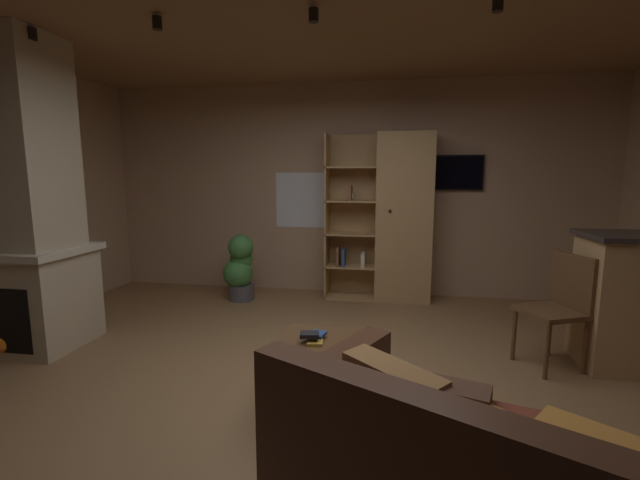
{
  "coord_description": "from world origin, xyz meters",
  "views": [
    {
      "loc": [
        0.54,
        -2.78,
        1.54
      ],
      "look_at": [
        0.0,
        0.4,
        1.05
      ],
      "focal_mm": 23.74,
      "sensor_mm": 36.0,
      "label": 1
    }
  ],
  "objects": [
    {
      "name": "potted_floor_plant",
      "position": [
        -1.3,
        2.13,
        0.42
      ],
      "size": [
        0.39,
        0.37,
        0.83
      ],
      "color": "#4C4C51",
      "rests_on": "ground"
    },
    {
      "name": "table_book_2",
      "position": [
        0.04,
        -0.23,
        0.53
      ],
      "size": [
        0.13,
        0.1,
        0.03
      ],
      "primitive_type": "cube",
      "rotation": [
        0.0,
        0.0,
        0.14
      ],
      "color": "black",
      "rests_on": "coffee_table"
    },
    {
      "name": "wall_back",
      "position": [
        0.0,
        2.76,
        1.36
      ],
      "size": [
        6.53,
        0.06,
        2.71
      ],
      "primitive_type": "cube",
      "color": "tan",
      "rests_on": "ground"
    },
    {
      "name": "track_light_spot_3",
      "position": [
        1.19,
        0.31,
        2.64
      ],
      "size": [
        0.07,
        0.07,
        0.09
      ],
      "primitive_type": "cylinder",
      "color": "black"
    },
    {
      "name": "coffee_table",
      "position": [
        0.12,
        -0.22,
        0.38
      ],
      "size": [
        0.59,
        0.61,
        0.47
      ],
      "color": "brown",
      "rests_on": "ground"
    },
    {
      "name": "table_book_1",
      "position": [
        0.07,
        -0.15,
        0.5
      ],
      "size": [
        0.12,
        0.13,
        0.02
      ],
      "primitive_type": "cube",
      "rotation": [
        0.0,
        0.0,
        -0.25
      ],
      "color": "#2D4C8C",
      "rests_on": "coffee_table"
    },
    {
      "name": "table_book_0",
      "position": [
        0.08,
        -0.25,
        0.48
      ],
      "size": [
        0.11,
        0.1,
        0.02
      ],
      "primitive_type": "cube",
      "rotation": [
        0.0,
        0.0,
        0.11
      ],
      "color": "gold",
      "rests_on": "coffee_table"
    },
    {
      "name": "track_light_spot_2",
      "position": [
        -0.03,
        0.3,
        2.64
      ],
      "size": [
        0.07,
        0.07,
        0.09
      ],
      "primitive_type": "cylinder",
      "color": "black"
    },
    {
      "name": "wall_mounted_tv",
      "position": [
        1.26,
        2.7,
        1.58
      ],
      "size": [
        0.76,
        0.06,
        0.43
      ],
      "color": "black"
    },
    {
      "name": "track_light_spot_1",
      "position": [
        -1.18,
        0.26,
        2.64
      ],
      "size": [
        0.07,
        0.07,
        0.09
      ],
      "primitive_type": "cylinder",
      "color": "black"
    },
    {
      "name": "track_light_spot_0",
      "position": [
        -2.28,
        0.32,
        2.64
      ],
      "size": [
        0.07,
        0.07,
        0.09
      ],
      "primitive_type": "cylinder",
      "color": "black"
    },
    {
      "name": "stone_fireplace",
      "position": [
        -2.66,
        0.45,
        1.23
      ],
      "size": [
        0.95,
        0.82,
        2.71
      ],
      "color": "#BCAD8E",
      "rests_on": "ground"
    },
    {
      "name": "bookshelf_cabinet",
      "position": [
        0.61,
        2.49,
        1.02
      ],
      "size": [
        1.3,
        0.41,
        2.05
      ],
      "color": "tan",
      "rests_on": "ground"
    },
    {
      "name": "dining_chair",
      "position": [
        1.89,
        0.77,
        0.53
      ],
      "size": [
        0.56,
        0.56,
        0.92
      ],
      "color": "brown",
      "rests_on": "ground"
    },
    {
      "name": "window_pane_back",
      "position": [
        -0.66,
        2.73,
        1.22
      ],
      "size": [
        0.66,
        0.01,
        0.72
      ],
      "primitive_type": "cube",
      "color": "white"
    },
    {
      "name": "floor",
      "position": [
        0.0,
        0.0,
        -0.01
      ],
      "size": [
        6.41,
        5.46,
        0.02
      ],
      "primitive_type": "cube",
      "color": "olive",
      "rests_on": "ground"
    }
  ]
}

